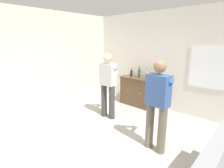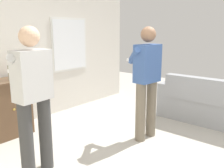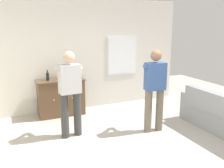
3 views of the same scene
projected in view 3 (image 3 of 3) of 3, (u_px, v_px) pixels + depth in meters
name	position (u px, v px, depth m)	size (l,w,h in m)	color
ground	(136.00, 150.00, 4.40)	(10.40, 10.40, 0.00)	#B2ADA3
wall_back_with_window	(88.00, 55.00, 6.45)	(5.20, 0.15, 2.80)	silver
sideboard_cabinet	(61.00, 97.00, 6.03)	(1.12, 0.49, 0.88)	brown
bottle_wine_green	(61.00, 74.00, 5.89)	(0.07, 0.07, 0.35)	#1E4C23
bottle_liquor_amber	(48.00, 76.00, 5.80)	(0.07, 0.07, 0.25)	black
bottle_spirits_clear	(73.00, 74.00, 5.96)	(0.07, 0.07, 0.33)	gray
person_standing_left	(70.00, 90.00, 4.76)	(0.56, 0.49, 1.68)	#383838
person_standing_right	(155.00, 87.00, 5.01)	(0.56, 0.49, 1.68)	#6B6051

